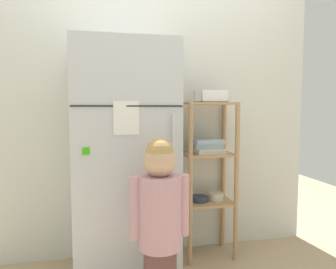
# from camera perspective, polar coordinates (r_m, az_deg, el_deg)

# --- Properties ---
(kitchen_wall_back) EXTENTS (2.64, 0.03, 2.10)m
(kitchen_wall_back) POSITION_cam_1_polar(r_m,az_deg,el_deg) (2.50, -2.80, 2.18)
(kitchen_wall_back) COLOR silver
(kitchen_wall_back) RESTS_ON ground
(refrigerator) EXTENTS (0.68, 0.61, 1.60)m
(refrigerator) POSITION_cam_1_polar(r_m,az_deg,el_deg) (2.19, -7.80, -4.84)
(refrigerator) COLOR silver
(refrigerator) RESTS_ON ground
(child_standing) EXTENTS (0.33, 0.24, 1.01)m
(child_standing) POSITION_cam_1_polar(r_m,az_deg,el_deg) (1.74, -1.54, -13.80)
(child_standing) COLOR brown
(child_standing) RESTS_ON ground
(pantry_shelf_unit) EXTENTS (0.40, 0.30, 1.21)m
(pantry_shelf_unit) POSITION_cam_1_polar(r_m,az_deg,el_deg) (2.47, 7.28, -5.62)
(pantry_shelf_unit) COLOR tan
(pantry_shelf_unit) RESTS_ON ground
(fruit_bin) EXTENTS (0.21, 0.19, 0.09)m
(fruit_bin) POSITION_cam_1_polar(r_m,az_deg,el_deg) (2.45, 7.96, 6.62)
(fruit_bin) COLOR white
(fruit_bin) RESTS_ON pantry_shelf_unit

